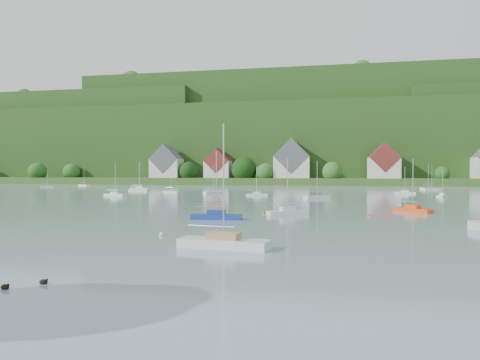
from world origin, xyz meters
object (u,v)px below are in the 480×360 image
Objects in this scene: near_sailboat_2 at (224,242)px; near_sailboat_5 at (413,209)px; near_sailboat_1 at (216,216)px; near_sailboat_3 at (287,212)px.

near_sailboat_5 is at bearing 68.66° from near_sailboat_2.
near_sailboat_1 is at bearing -104.12° from near_sailboat_5.
near_sailboat_2 reaches higher than near_sailboat_1.
near_sailboat_1 reaches higher than near_sailboat_5.
near_sailboat_3 is (7.82, 7.10, -0.02)m from near_sailboat_1.
near_sailboat_3 is (2.57, 26.10, -0.05)m from near_sailboat_2.
near_sailboat_2 reaches higher than near_sailboat_5.
near_sailboat_1 is 1.08× the size of near_sailboat_5.
near_sailboat_2 is at bearing -74.32° from near_sailboat_5.
near_sailboat_1 is 10.56m from near_sailboat_3.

